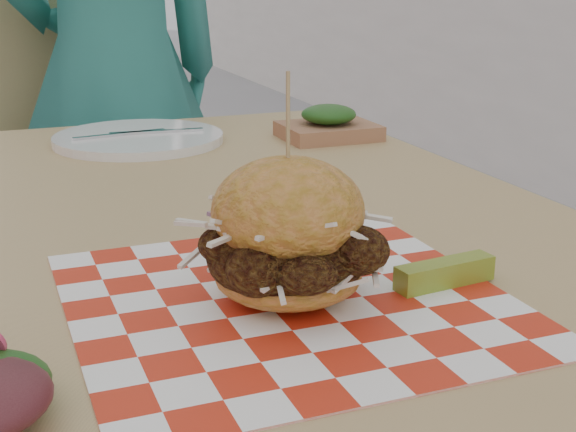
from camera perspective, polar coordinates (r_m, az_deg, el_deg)
name	(u,v)px	position (r m, az deg, el deg)	size (l,w,h in m)	color
diner	(114,73)	(1.82, -12.29, 9.91)	(0.58, 0.38, 1.59)	#2A7C72
patio_table	(214,279)	(0.94, -5.29, -4.51)	(0.80, 1.20, 0.75)	tan
patio_chair	(80,174)	(1.96, -14.59, 2.94)	(0.52, 0.52, 0.95)	tan
paper_liner	(288,299)	(0.68, 0.00, -5.94)	(0.36, 0.36, 0.00)	red
sandwich	(288,239)	(0.66, 0.00, -1.65)	(0.17, 0.17, 0.19)	#C87E38
pickle_spear	(445,273)	(0.72, 11.09, -4.00)	(0.10, 0.02, 0.02)	olive
place_setting	(139,138)	(1.31, -10.58, 5.44)	(0.27, 0.27, 0.02)	white
kraft_tray	(329,125)	(1.32, 2.90, 6.49)	(0.15, 0.12, 0.06)	#9C6747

